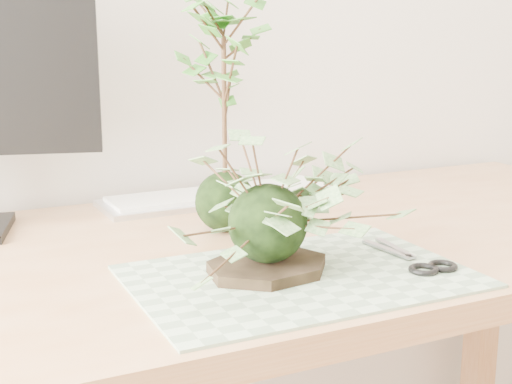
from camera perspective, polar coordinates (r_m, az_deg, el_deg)
desk at (r=1.16m, az=1.15°, el=-7.82°), size 1.60×0.70×0.74m
cutting_mat at (r=0.96m, az=3.56°, el=-6.74°), size 0.45×0.30×0.00m
stone_dish at (r=0.96m, az=0.93°, el=-6.00°), size 0.20×0.20×0.01m
ivy_kokedama at (r=0.93m, az=0.95°, el=0.43°), size 0.34×0.34×0.21m
maple_kokedama at (r=1.13m, az=-2.60°, el=11.11°), size 0.26×0.26×0.41m
keyboard at (r=1.38m, az=-2.86°, el=-0.28°), size 0.47×0.15×0.02m
scissors at (r=1.02m, az=13.22°, el=-5.57°), size 0.07×0.17×0.01m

